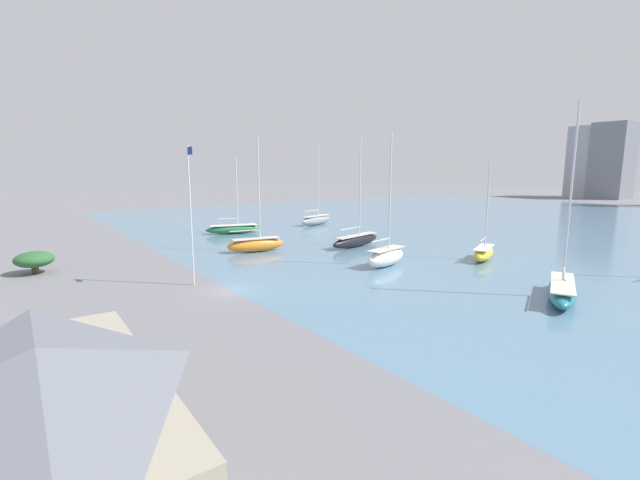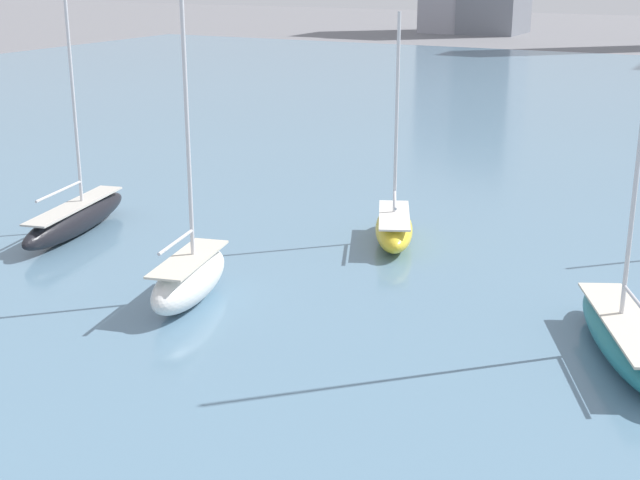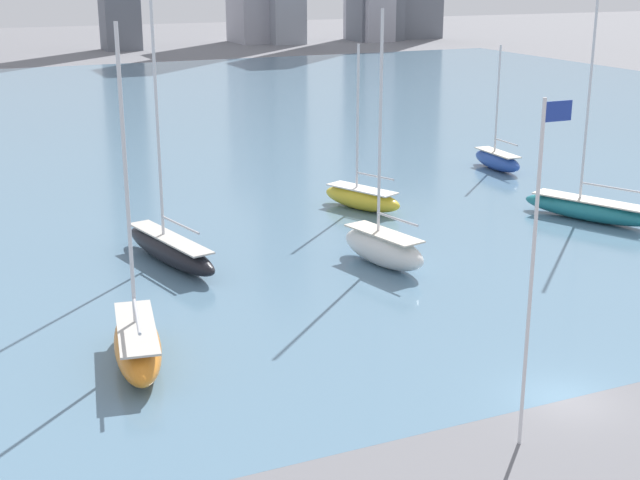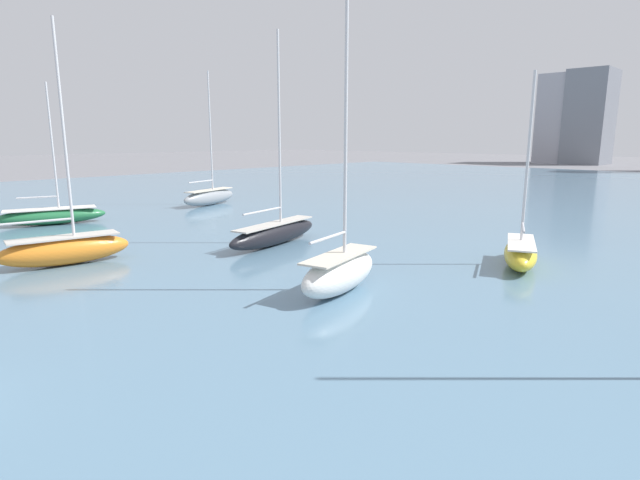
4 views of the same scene
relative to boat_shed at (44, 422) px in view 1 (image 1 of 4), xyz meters
The scene contains 13 objects.
ground_plane 24.99m from the boat_shed, 140.77° to the left, with size 500.00×500.00×0.00m, color slate.
harbor_water 87.89m from the boat_shed, 102.66° to the left, with size 180.00×140.00×0.00m.
boat_shed is the anchor object (origin of this frame).
flag_pole 27.21m from the boat_shed, 149.58° to the left, with size 1.24×0.14×13.13m.
yard_shrub 37.73m from the boat_shed, behind, with size 3.78×3.78×2.41m.
sailboat_teal 37.11m from the boat_shed, 90.01° to the left, with size 6.14×9.96×16.46m.
sailboat_yellow 48.26m from the boat_shed, 106.12° to the left, with size 4.55×7.16×12.05m.
sailboat_black 49.75m from the boat_shed, 126.65° to the left, with size 3.94×10.51×15.74m.
sailboat_gray 72.69m from the boat_shed, 136.81° to the left, with size 4.31×9.10×15.81m.
sailboat_white 38.74m from the boat_shed, 117.81° to the left, with size 3.44×7.07×15.07m.
sailboat_green 60.63m from the boat_shed, 148.90° to the left, with size 4.98×9.81×13.04m.
sailboat_orange 43.75m from the boat_shed, 142.74° to the left, with size 3.37×8.15×15.18m.
parked_suv_black 12.91m from the boat_shed, behind, with size 4.80×3.79×1.92m.
Camera 1 is at (35.20, -16.08, 10.92)m, focal length 24.00 mm.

